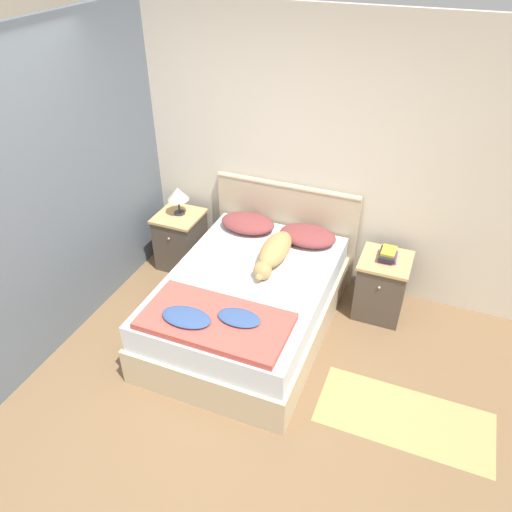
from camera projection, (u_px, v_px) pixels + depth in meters
The scene contains 14 objects.
ground_plane at pixel (175, 414), 3.75m from camera, with size 16.00×16.00×0.00m, color brown.
wall_back at pixel (276, 151), 4.65m from camera, with size 9.00×0.06×2.55m.
wall_side_left at pixel (87, 175), 4.23m from camera, with size 0.06×3.10×2.55m.
bed at pixel (248, 304), 4.37m from camera, with size 1.35×1.91×0.57m.
headboard at pixel (285, 227), 4.98m from camera, with size 1.43×0.06×1.01m.
nightstand_left at pixel (181, 240), 5.20m from camera, with size 0.44×0.46×0.60m.
nightstand_right at pixel (381, 286), 4.56m from camera, with size 0.44×0.46×0.60m.
pillow_left at pixel (248, 223), 4.81m from camera, with size 0.53×0.36×0.13m.
pillow_right at pixel (308, 236), 4.62m from camera, with size 0.53×0.36×0.13m.
quilt at pixel (214, 321), 3.71m from camera, with size 1.12×0.58×0.10m.
dog at pixel (274, 252), 4.36m from camera, with size 0.24×0.78×0.20m.
book_stack at pixel (388, 254), 4.38m from camera, with size 0.16×0.22×0.09m.
table_lamp at pixel (178, 194), 4.93m from camera, with size 0.21×0.21×0.29m.
rug at pixel (404, 417), 3.73m from camera, with size 1.28×0.58×0.00m.
Camera 1 is at (1.47, -2.00, 3.12)m, focal length 35.00 mm.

